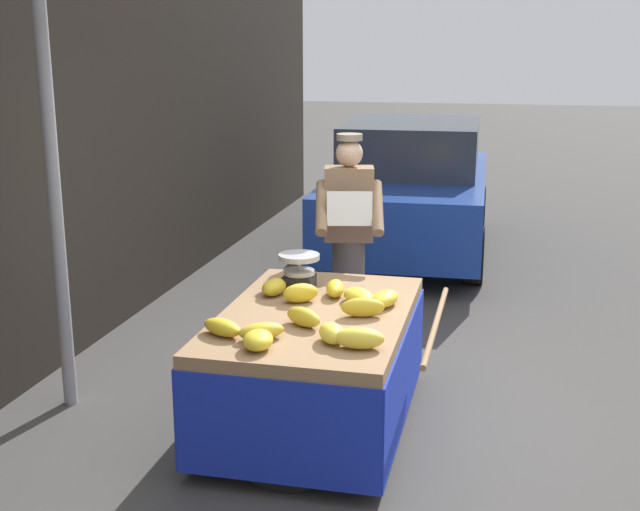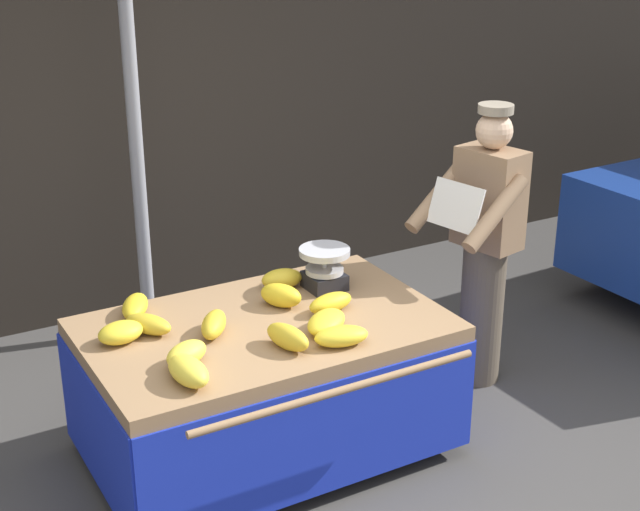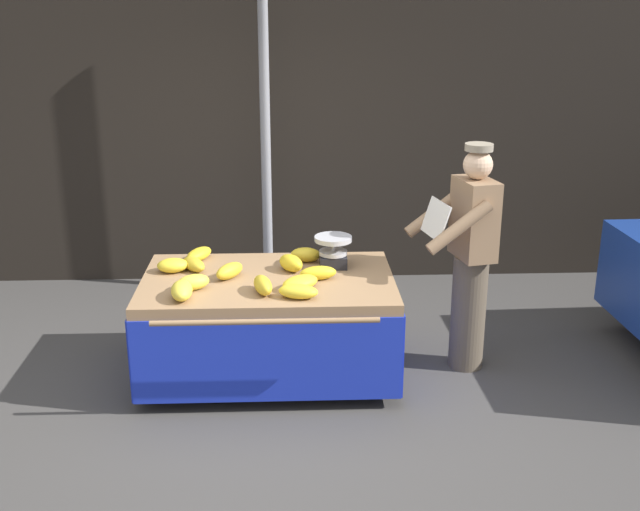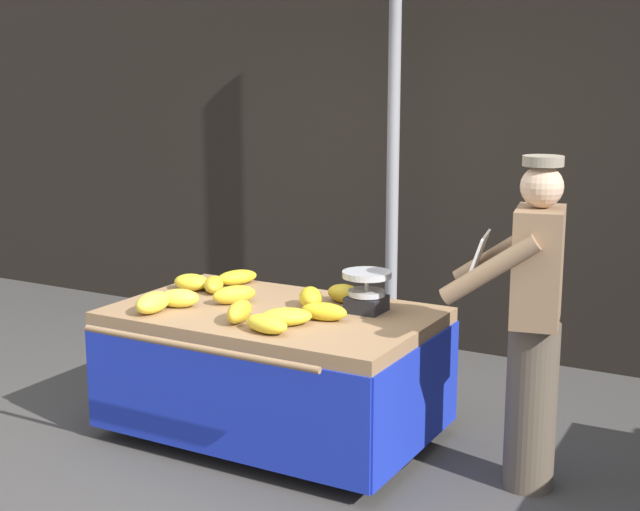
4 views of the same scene
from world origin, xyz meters
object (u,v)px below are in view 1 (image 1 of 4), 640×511
(banana_bunch_6, at_px, (332,333))
(parked_car, at_px, (410,188))
(street_pole, at_px, (52,164))
(banana_bunch_0, at_px, (304,317))
(banana_bunch_2, at_px, (261,331))
(banana_bunch_3, at_px, (359,296))
(banana_bunch_7, at_px, (385,299))
(banana_bunch_10, at_px, (300,293))
(banana_bunch_9, at_px, (274,287))
(banana_bunch_5, at_px, (258,340))
(banana_bunch_11, at_px, (359,338))
(banana_bunch_8, at_px, (363,307))
(banana_bunch_1, at_px, (335,288))
(banana_cart, at_px, (316,342))
(vendor_person, at_px, (349,241))
(weighing_scale, at_px, (299,271))
(banana_bunch_4, at_px, (222,327))

(banana_bunch_6, relative_size, parked_car, 0.06)
(street_pole, xyz_separation_m, banana_bunch_0, (-0.23, -1.70, -0.82))
(banana_bunch_2, relative_size, banana_bunch_3, 0.94)
(banana_bunch_7, height_order, banana_bunch_10, banana_bunch_10)
(banana_bunch_0, distance_m, banana_bunch_9, 0.65)
(banana_bunch_6, height_order, banana_bunch_10, banana_bunch_10)
(banana_bunch_5, xyz_separation_m, banana_bunch_11, (0.13, -0.54, 0.01))
(banana_bunch_8, bearing_deg, banana_bunch_1, 33.43)
(street_pole, distance_m, banana_cart, 2.02)
(banana_cart, xyz_separation_m, vendor_person, (1.48, 0.08, 0.30))
(banana_bunch_3, height_order, banana_bunch_10, banana_bunch_10)
(banana_bunch_7, bearing_deg, banana_bunch_3, 84.86)
(banana_bunch_3, xyz_separation_m, banana_bunch_8, (-0.25, -0.07, 0.01))
(vendor_person, bearing_deg, banana_bunch_5, 178.10)
(parked_car, bearing_deg, weighing_scale, 176.85)
(banana_bunch_8, height_order, banana_bunch_10, banana_bunch_10)
(weighing_scale, distance_m, banana_bunch_5, 1.19)
(banana_bunch_1, relative_size, banana_bunch_7, 0.99)
(banana_bunch_1, height_order, banana_bunch_6, banana_bunch_6)
(banana_bunch_6, xyz_separation_m, banana_bunch_8, (0.48, -0.09, 0.00))
(street_pole, xyz_separation_m, banana_bunch_3, (0.27, -1.94, -0.83))
(banana_bunch_5, bearing_deg, banana_bunch_0, -19.16)
(banana_bunch_6, bearing_deg, vendor_person, 8.51)
(banana_bunch_5, distance_m, banana_bunch_10, 0.87)
(banana_bunch_8, distance_m, banana_bunch_10, 0.48)
(banana_bunch_0, bearing_deg, banana_bunch_9, 31.63)
(banana_bunch_4, bearing_deg, banana_bunch_3, -40.36)
(banana_bunch_7, height_order, banana_bunch_8, banana_bunch_8)
(weighing_scale, xyz_separation_m, banana_bunch_7, (-0.27, -0.63, -0.07))
(banana_bunch_10, bearing_deg, banana_bunch_8, -113.59)
(parked_car, bearing_deg, banana_bunch_7, -174.99)
(banana_bunch_4, distance_m, banana_bunch_6, 0.63)
(banana_bunch_6, xyz_separation_m, banana_bunch_9, (0.79, 0.56, 0.00))
(banana_bunch_5, bearing_deg, banana_bunch_8, -34.20)
(banana_bunch_9, distance_m, vendor_person, 1.23)
(banana_bunch_0, distance_m, parked_car, 5.03)
(banana_bunch_9, bearing_deg, parked_car, -4.53)
(banana_bunch_9, bearing_deg, banana_bunch_3, -95.17)
(banana_bunch_9, relative_size, vendor_person, 0.13)
(banana_bunch_7, bearing_deg, banana_bunch_6, 165.27)
(parked_car, bearing_deg, banana_bunch_5, 178.31)
(banana_bunch_5, distance_m, banana_bunch_8, 0.81)
(banana_bunch_3, bearing_deg, banana_bunch_4, 139.64)
(banana_bunch_8, bearing_deg, banana_cart, 85.02)
(banana_bunch_4, xyz_separation_m, banana_bunch_6, (0.03, -0.63, 0.01))
(banana_bunch_2, height_order, banana_bunch_11, banana_bunch_11)
(banana_bunch_9, bearing_deg, banana_bunch_6, -144.46)
(banana_bunch_4, xyz_separation_m, banana_bunch_9, (0.82, -0.07, 0.01))
(banana_bunch_4, distance_m, banana_bunch_11, 0.80)
(banana_bunch_1, distance_m, banana_bunch_9, 0.40)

